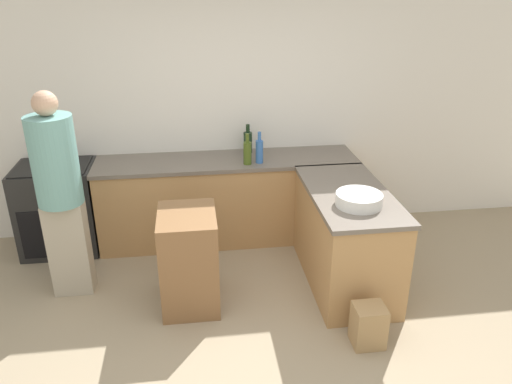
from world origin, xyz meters
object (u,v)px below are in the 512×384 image
paper_bag (368,325)px  person_by_range (60,190)px  range_oven (59,208)px  island_table (189,260)px  mixing_bowl (359,199)px  water_bottle_blue (259,151)px  olive_oil_bottle (247,152)px  wine_bottle_dark (248,142)px

paper_bag → person_by_range: bearing=156.3°
range_oven → person_by_range: 1.01m
island_table → mixing_bowl: 1.50m
range_oven → paper_bag: range_oven is taller
water_bottle_blue → olive_oil_bottle: bearing=-168.8°
island_table → mixing_bowl: mixing_bowl is taller
island_table → person_by_range: size_ratio=0.47×
olive_oil_bottle → paper_bag: (0.73, -1.69, -0.86)m
range_oven → wine_bottle_dark: 2.05m
water_bottle_blue → range_oven: bearing=175.9°
wine_bottle_dark → paper_bag: (0.69, -2.03, -0.85)m
wine_bottle_dark → person_by_range: 1.96m
paper_bag → wine_bottle_dark: bearing=108.6°
island_table → person_by_range: (-1.04, 0.32, 0.56)m
water_bottle_blue → paper_bag: water_bottle_blue is taller
mixing_bowl → water_bottle_blue: (-0.67, 1.11, 0.07)m
water_bottle_blue → wine_bottle_dark: 0.33m
range_oven → paper_bag: bearing=-35.1°
olive_oil_bottle → paper_bag: bearing=-66.6°
range_oven → mixing_bowl: bearing=-24.9°
water_bottle_blue → person_by_range: bearing=-159.4°
mixing_bowl → person_by_range: (-2.44, 0.44, 0.03)m
water_bottle_blue → olive_oil_bottle: (-0.12, -0.02, -0.00)m
range_oven → water_bottle_blue: water_bottle_blue is taller
mixing_bowl → person_by_range: bearing=169.8°
wine_bottle_dark → range_oven: bearing=-175.0°
range_oven → wine_bottle_dark: (1.96, 0.17, 0.57)m
water_bottle_blue → paper_bag: (0.61, -1.71, -0.86)m
water_bottle_blue → paper_bag: size_ratio=0.94×
range_oven → water_bottle_blue: bearing=-4.1°
paper_bag → island_table: bearing=151.7°
island_table → olive_oil_bottle: 1.29m
water_bottle_blue → paper_bag: 2.01m
water_bottle_blue → olive_oil_bottle: size_ratio=1.02×
mixing_bowl → paper_bag: size_ratio=1.12×
water_bottle_blue → person_by_range: size_ratio=0.18×
mixing_bowl → wine_bottle_dark: 1.61m
water_bottle_blue → person_by_range: person_by_range is taller
island_table → mixing_bowl: bearing=-4.8°
mixing_bowl → person_by_range: 2.48m
olive_oil_bottle → paper_bag: 2.03m
olive_oil_bottle → island_table: bearing=-122.5°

